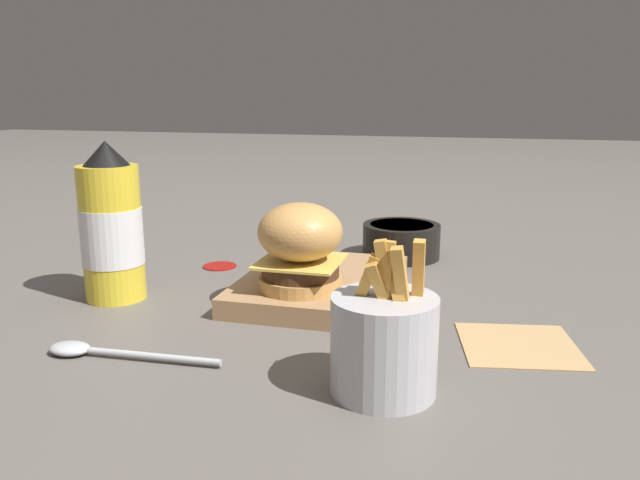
% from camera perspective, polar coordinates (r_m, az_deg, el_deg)
% --- Properties ---
extents(ground_plane, '(6.00, 6.00, 0.00)m').
position_cam_1_polar(ground_plane, '(0.86, -3.04, -4.69)').
color(ground_plane, '#5B5651').
extents(serving_board, '(0.26, 0.20, 0.03)m').
position_cam_1_polar(serving_board, '(0.83, -0.00, -4.21)').
color(serving_board, '#A37A51').
rests_on(serving_board, ground_plane).
extents(burger, '(0.10, 0.10, 0.11)m').
position_cam_1_polar(burger, '(0.77, -1.82, -0.52)').
color(burger, tan).
rests_on(burger, serving_board).
extents(ketchup_bottle, '(0.08, 0.08, 0.21)m').
position_cam_1_polar(ketchup_bottle, '(0.85, -18.52, 0.96)').
color(ketchup_bottle, yellow).
rests_on(ketchup_bottle, ground_plane).
extents(fries_basket, '(0.10, 0.10, 0.14)m').
position_cam_1_polar(fries_basket, '(0.57, 5.90, -9.18)').
color(fries_basket, '#B7B7BC').
rests_on(fries_basket, ground_plane).
extents(side_bowl, '(0.13, 0.13, 0.06)m').
position_cam_1_polar(side_bowl, '(1.03, 7.44, 0.03)').
color(side_bowl, black).
rests_on(side_bowl, ground_plane).
extents(spoon, '(0.03, 0.19, 0.01)m').
position_cam_1_polar(spoon, '(0.69, -19.96, -9.49)').
color(spoon, '#B2B2B7').
rests_on(spoon, ground_plane).
extents(ketchup_puddle, '(0.05, 0.05, 0.00)m').
position_cam_1_polar(ketchup_puddle, '(0.98, -9.15, -2.32)').
color(ketchup_puddle, '#9E140F').
rests_on(ketchup_puddle, ground_plane).
extents(parchment_square, '(0.14, 0.14, 0.00)m').
position_cam_1_polar(parchment_square, '(0.71, 17.72, -9.10)').
color(parchment_square, tan).
rests_on(parchment_square, ground_plane).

